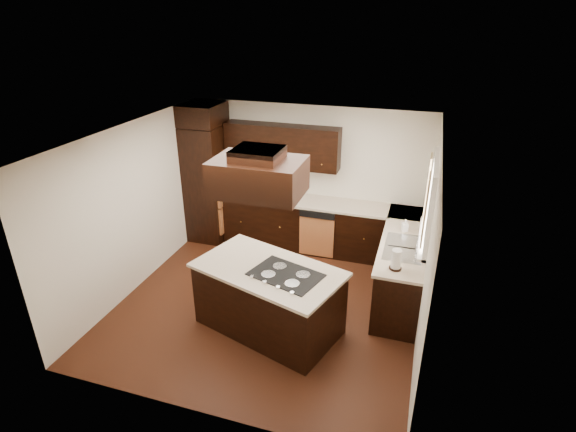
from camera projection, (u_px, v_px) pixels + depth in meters
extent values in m
cube|color=#552714|center=(269.00, 303.00, 6.63)|extent=(4.20, 4.20, 0.02)
cube|color=silver|center=(266.00, 135.00, 5.57)|extent=(4.20, 4.20, 0.02)
cube|color=white|center=(308.00, 176.00, 7.93)|extent=(4.20, 0.02, 2.50)
cube|color=white|center=(193.00, 319.00, 4.27)|extent=(4.20, 0.02, 2.50)
cube|color=white|center=(134.00, 207.00, 6.68)|extent=(0.02, 4.20, 2.50)
cube|color=white|center=(429.00, 249.00, 5.53)|extent=(0.02, 4.20, 2.50)
cube|color=black|center=(208.00, 183.00, 8.14)|extent=(0.65, 0.75, 2.12)
cube|color=#C4723E|center=(225.00, 182.00, 8.02)|extent=(0.05, 0.62, 0.78)
cube|color=black|center=(305.00, 225.00, 7.99)|extent=(2.93, 0.60, 0.88)
cube|color=black|center=(402.00, 265.00, 6.73)|extent=(0.60, 2.40, 0.88)
cube|color=beige|center=(305.00, 201.00, 7.78)|extent=(2.93, 0.63, 0.04)
cube|color=beige|center=(404.00, 238.00, 6.54)|extent=(0.63, 2.40, 0.04)
cube|color=black|center=(282.00, 146.00, 7.66)|extent=(2.00, 0.34, 0.72)
cube|color=#C4723E|center=(317.00, 237.00, 7.67)|extent=(0.60, 0.05, 0.72)
cube|color=white|center=(431.00, 202.00, 5.84)|extent=(0.06, 1.32, 1.12)
cube|color=white|center=(433.00, 202.00, 5.84)|extent=(0.00, 1.20, 1.00)
cube|color=beige|center=(425.00, 210.00, 5.48)|extent=(0.02, 0.34, 0.90)
cube|color=beige|center=(428.00, 187.00, 6.20)|extent=(0.02, 0.34, 0.90)
cube|color=silver|center=(404.00, 248.00, 6.22)|extent=(0.52, 0.84, 0.01)
cube|color=black|center=(269.00, 300.00, 5.93)|extent=(2.02, 1.48, 0.88)
cube|color=beige|center=(268.00, 270.00, 5.74)|extent=(2.10, 1.57, 0.04)
cube|color=black|center=(286.00, 275.00, 5.59)|extent=(0.99, 0.80, 0.01)
cube|color=black|center=(258.00, 177.00, 5.22)|extent=(1.05, 0.72, 0.42)
cube|color=black|center=(258.00, 154.00, 5.10)|extent=(0.55, 0.50, 0.13)
cylinder|color=silver|center=(257.00, 192.00, 8.00)|extent=(0.15, 0.15, 0.10)
cone|color=silver|center=(256.00, 182.00, 7.92)|extent=(0.13, 0.13, 0.26)
cube|color=black|center=(274.00, 188.00, 7.86)|extent=(0.39, 0.11, 0.32)
imported|color=white|center=(233.00, 191.00, 8.10)|extent=(0.31, 0.31, 0.06)
imported|color=white|center=(405.00, 225.00, 6.66)|extent=(0.11, 0.11, 0.19)
cylinder|color=white|center=(396.00, 260.00, 5.66)|extent=(0.15, 0.15, 0.27)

